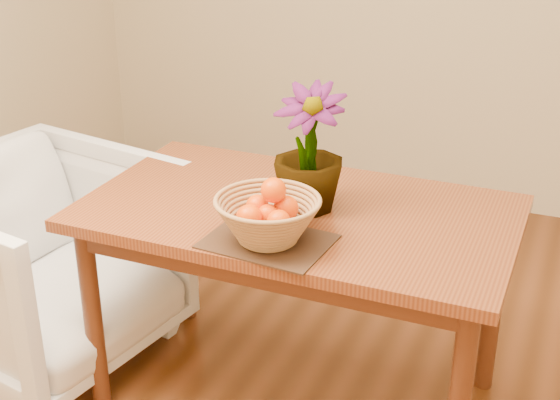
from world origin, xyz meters
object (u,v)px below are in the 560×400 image
at_px(table, 298,232).
at_px(wicker_basket, 268,221).
at_px(potted_plant, 309,149).
at_px(armchair, 43,253).

height_order(table, wicker_basket, wicker_basket).
height_order(table, potted_plant, potted_plant).
distance_m(table, armchair, 1.02).
bearing_deg(potted_plant, table, -163.55).
bearing_deg(armchair, table, -73.50).
distance_m(table, wicker_basket, 0.31).
relative_size(table, potted_plant, 3.41).
distance_m(table, potted_plant, 0.29).
relative_size(table, armchair, 1.63).
xyz_separation_m(table, armchair, (-0.99, -0.11, -0.23)).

